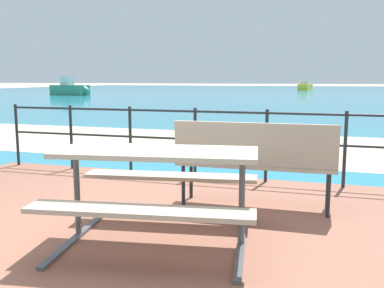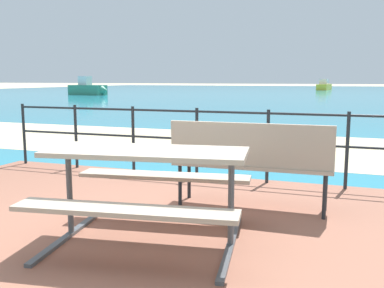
{
  "view_description": "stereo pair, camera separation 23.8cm",
  "coord_description": "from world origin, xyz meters",
  "px_view_note": "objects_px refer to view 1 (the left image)",
  "views": [
    {
      "loc": [
        1.69,
        -3.22,
        1.43
      ],
      "look_at": [
        0.12,
        1.92,
        0.61
      ],
      "focal_mm": 40.3,
      "sensor_mm": 36.0,
      "label": 1
    },
    {
      "loc": [
        1.91,
        -3.14,
        1.43
      ],
      "look_at": [
        0.12,
        1.92,
        0.61
      ],
      "focal_mm": 40.3,
      "sensor_mm": 36.0,
      "label": 2
    }
  ],
  "objects_px": {
    "park_bench": "(254,157)",
    "boat_near": "(305,86)",
    "picnic_table": "(157,174)",
    "boat_mid": "(71,89)"
  },
  "relations": [
    {
      "from": "park_bench",
      "to": "boat_near",
      "type": "height_order",
      "value": "boat_near"
    },
    {
      "from": "boat_near",
      "to": "boat_mid",
      "type": "distance_m",
      "value": 31.26
    },
    {
      "from": "boat_near",
      "to": "boat_mid",
      "type": "bearing_deg",
      "value": 148.47
    },
    {
      "from": "picnic_table",
      "to": "park_bench",
      "type": "distance_m",
      "value": 1.32
    },
    {
      "from": "park_bench",
      "to": "boat_mid",
      "type": "distance_m",
      "value": 35.15
    },
    {
      "from": "picnic_table",
      "to": "boat_near",
      "type": "height_order",
      "value": "boat_near"
    },
    {
      "from": "picnic_table",
      "to": "park_bench",
      "type": "relative_size",
      "value": 1.09
    },
    {
      "from": "boat_near",
      "to": "boat_mid",
      "type": "height_order",
      "value": "boat_mid"
    },
    {
      "from": "park_bench",
      "to": "boat_mid",
      "type": "xyz_separation_m",
      "value": [
        -20.46,
        28.58,
        -0.08
      ]
    },
    {
      "from": "boat_near",
      "to": "picnic_table",
      "type": "bearing_deg",
      "value": -173.53
    }
  ]
}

